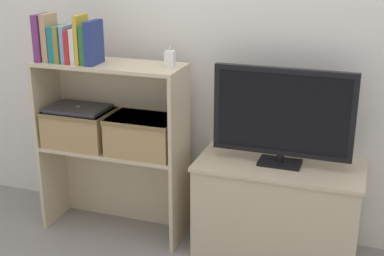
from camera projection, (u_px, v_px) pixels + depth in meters
The scene contains 20 objects.
ground_plane at pixel (183, 255), 2.92m from camera, with size 16.00×16.00×0.00m, color gray.
wall_back at pixel (209, 23), 2.92m from camera, with size 10.00×0.05×2.40m.
tv_stand at pixel (277, 209), 2.87m from camera, with size 0.87×0.42×0.52m.
tv at pixel (283, 114), 2.70m from camera, with size 0.72×0.14×0.51m.
bookshelf_lower_tier at pixel (119, 175), 3.15m from camera, with size 0.83×0.30×0.51m.
bookshelf_upper_tier at pixel (115, 93), 2.98m from camera, with size 0.83×0.30×0.49m.
book_plum at pixel (43, 37), 2.90m from camera, with size 0.04×0.14×0.25m.
book_tan at pixel (50, 37), 2.89m from camera, with size 0.03×0.12×0.26m.
book_teal at pixel (56, 44), 2.88m from camera, with size 0.03×0.12×0.19m.
book_olive at pixel (62, 44), 2.87m from camera, with size 0.03×0.14×0.20m.
book_skyblue at pixel (67, 44), 2.86m from camera, with size 0.02×0.12×0.20m.
book_crimson at pixel (73, 46), 2.86m from camera, with size 0.03×0.14×0.18m.
book_ivory at pixel (78, 46), 2.85m from camera, with size 0.03×0.13×0.19m.
book_mustard at pixel (82, 39), 2.83m from camera, with size 0.02×0.13×0.26m.
book_forest at pixel (87, 44), 2.82m from camera, with size 0.03×0.13×0.21m.
book_navy at pixel (94, 43), 2.81m from camera, with size 0.04×0.15×0.23m.
baby_monitor at pixel (170, 59), 2.75m from camera, with size 0.05×0.04×0.12m.
storage_basket_left at pixel (79, 126), 3.04m from camera, with size 0.37×0.26×0.21m.
storage_basket_right at pixel (143, 134), 2.92m from camera, with size 0.37×0.26×0.21m.
laptop at pixel (78, 108), 3.01m from camera, with size 0.32×0.23×0.02m.
Camera 1 is at (0.87, -2.38, 1.62)m, focal length 50.00 mm.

